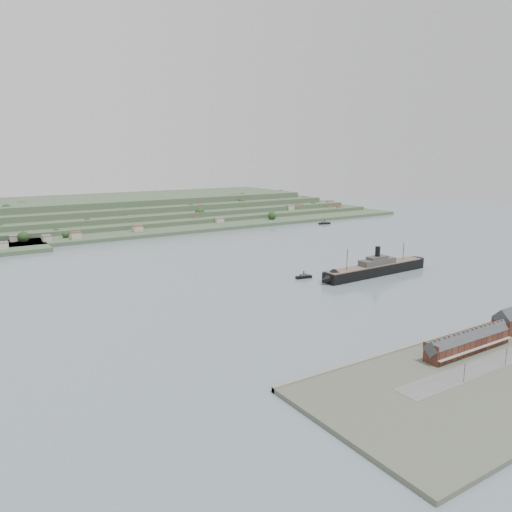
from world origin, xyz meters
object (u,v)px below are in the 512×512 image
gabled_building (506,322)px  tugboat (304,276)px  steamship (373,269)px  terrace_row (468,342)px

gabled_building → tugboat: 155.79m
gabled_building → steamship: size_ratio=0.12×
terrace_row → steamship: bearing=60.7°
gabled_building → tugboat: bearing=94.3°
steamship → tugboat: 55.85m
terrace_row → steamship: size_ratio=0.49×
gabled_building → steamship: 139.09m
terrace_row → tugboat: bearing=80.8°
terrace_row → tugboat: terrace_row is taller
gabled_building → steamship: (39.55, 133.31, -3.19)m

